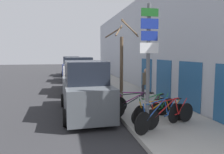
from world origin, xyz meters
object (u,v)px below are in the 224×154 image
bicycle_2 (160,113)px  bicycle_3 (155,109)px  parked_car_0 (85,90)px  street_tree (122,64)px  signpost (148,62)px  parked_car_3 (72,67)px  pedestrian_near (146,82)px  bicycle_0 (160,116)px  bicycle_4 (139,106)px  parked_car_2 (74,70)px  bicycle_5 (139,104)px  parked_car_1 (79,76)px  bicycle_1 (170,114)px

bicycle_2 → bicycle_3: (-0.03, 0.42, 0.03)m
parked_car_0 → street_tree: bearing=13.3°
signpost → parked_car_3: size_ratio=0.81×
pedestrian_near → street_tree: 2.21m
bicycle_0 → pedestrian_near: (1.21, 4.40, 0.53)m
bicycle_4 → parked_car_2: 12.96m
bicycle_2 → bicycle_4: bicycle_4 is taller
parked_car_3 → bicycle_0: bearing=-80.5°
bicycle_5 → parked_car_1: (-1.95, 6.56, 0.50)m
parked_car_1 → pedestrian_near: 5.11m
bicycle_2 → pedestrian_near: bearing=-23.9°
pedestrian_near → street_tree: street_tree is taller
parked_car_2 → parked_car_0: bearing=-88.9°
bicycle_2 → bicycle_4: (-0.46, 0.85, 0.04)m
bicycle_5 → parked_car_3: parked_car_3 is taller
parked_car_3 → bicycle_1: bearing=-79.1°
signpost → bicycle_1: (0.95, 0.38, -1.77)m
bicycle_0 → parked_car_3: (-2.10, 19.52, 0.45)m
bicycle_3 → street_tree: street_tree is taller
signpost → bicycle_1: size_ratio=1.77×
parked_car_2 → pedestrian_near: parked_car_2 is taller
bicycle_3 → parked_car_0: parked_car_0 is taller
bicycle_0 → bicycle_3: size_ratio=0.99×
signpost → bicycle_3: (0.74, 1.13, -1.76)m
bicycle_5 → parked_car_0: parked_car_0 is taller
bicycle_0 → parked_car_1: parked_car_1 is taller
bicycle_0 → parked_car_0: parked_car_0 is taller
bicycle_2 → parked_car_1: (-2.28, 7.82, 0.53)m
bicycle_1 → street_tree: (-0.84, 3.06, 1.54)m
signpost → parked_car_0: (-1.63, 2.98, -1.29)m
bicycle_1 → parked_car_0: bearing=26.1°
bicycle_2 → pedestrian_near: (0.95, 3.87, 0.57)m
parked_car_1 → parked_car_3: 11.17m
parked_car_0 → parked_car_2: 11.39m
bicycle_5 → street_tree: size_ratio=0.52×
bicycle_4 → parked_car_2: bearing=7.1°
bicycle_1 → parked_car_2: parked_car_2 is taller
parked_car_1 → bicycle_2: bearing=-73.0°
bicycle_4 → parked_car_1: size_ratio=0.54×
bicycle_0 → bicycle_5: 1.79m
parked_car_1 → parked_car_3: bearing=91.2°
signpost → bicycle_4: signpost is taller
parked_car_3 → bicycle_5: bearing=-80.1°
parked_car_3 → bicycle_4: bearing=-80.6°
parked_car_3 → street_tree: size_ratio=1.21×
bicycle_0 → street_tree: (-0.40, 3.26, 1.52)m
parked_car_0 → parked_car_3: parked_car_0 is taller
bicycle_5 → parked_car_1: parked_car_1 is taller
parked_car_3 → parked_car_1: bearing=-86.2°
bicycle_3 → parked_car_3: (-2.33, 18.57, 0.46)m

